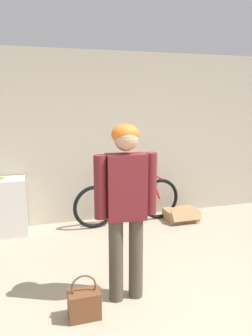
% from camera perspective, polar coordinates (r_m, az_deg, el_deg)
% --- Properties ---
extents(wall_back, '(8.00, 0.07, 2.60)m').
position_cam_1_polar(wall_back, '(5.10, -4.46, 5.20)').
color(wall_back, '#B7AD99').
rests_on(wall_back, ground_plane).
extents(side_shelf, '(0.70, 0.40, 0.81)m').
position_cam_1_polar(side_shelf, '(4.94, -20.99, -6.43)').
color(side_shelf, beige).
rests_on(side_shelf, ground_plane).
extents(person, '(0.59, 0.24, 1.68)m').
position_cam_1_polar(person, '(2.99, -0.01, -5.23)').
color(person, '#4C4238').
rests_on(person, ground_plane).
extents(bicycle, '(1.73, 0.46, 0.73)m').
position_cam_1_polar(bicycle, '(5.06, 0.42, -5.84)').
color(bicycle, black).
rests_on(bicycle, ground_plane).
extents(handbag, '(0.28, 0.17, 0.41)m').
position_cam_1_polar(handbag, '(3.11, -7.29, -22.38)').
color(handbag, brown).
rests_on(handbag, ground_plane).
extents(cardboard_box, '(0.50, 0.45, 0.24)m').
position_cam_1_polar(cardboard_box, '(5.35, 9.54, -8.01)').
color(cardboard_box, '#A87F51').
rests_on(cardboard_box, ground_plane).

